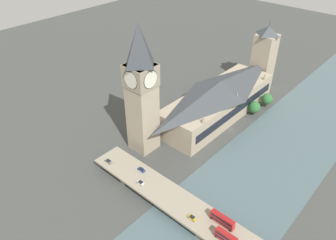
{
  "coord_description": "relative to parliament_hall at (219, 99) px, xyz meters",
  "views": [
    {
      "loc": [
        -83.41,
        155.47,
        124.73
      ],
      "look_at": [
        22.5,
        37.21,
        16.38
      ],
      "focal_mm": 35.0,
      "sensor_mm": 36.0,
      "label": 1
    }
  ],
  "objects": [
    {
      "name": "double_decker_bus_rear",
      "position": [
        -62.15,
        84.14,
        -5.07
      ],
      "size": [
        10.1,
        2.56,
        5.01
      ],
      "color": "red",
      "rests_on": "road_bridge"
    },
    {
      "name": "clock_tower",
      "position": [
        13.01,
        58.0,
        26.71
      ],
      "size": [
        14.93,
        14.93,
        75.32
      ],
      "color": "tan",
      "rests_on": "ground_plane"
    },
    {
      "name": "river_water",
      "position": [
        -50.77,
        8.0,
        -12.78
      ],
      "size": [
        55.01,
        360.0,
        0.3
      ],
      "primitive_type": "cube",
      "color": "#4C6066",
      "rests_on": "ground_plane"
    },
    {
      "name": "car_northbound_mid",
      "position": [
        -4.98,
        77.65,
        -7.11
      ],
      "size": [
        4.38,
        1.81,
        1.43
      ],
      "color": "navy",
      "rests_on": "road_bridge"
    },
    {
      "name": "tree_embankment_near",
      "position": [
        -18.33,
        -16.89,
        -6.81
      ],
      "size": [
        8.26,
        8.26,
        10.26
      ],
      "color": "brown",
      "rests_on": "ground_plane"
    },
    {
      "name": "tree_embankment_mid",
      "position": [
        -20.03,
        -31.71,
        -6.16
      ],
      "size": [
        7.88,
        7.88,
        10.73
      ],
      "color": "brown",
      "rests_on": "ground_plane"
    },
    {
      "name": "ground_plane",
      "position": [
        -17.27,
        8.0,
        -12.93
      ],
      "size": [
        600.0,
        600.0,
        0.0
      ],
      "primitive_type": "plane",
      "color": "#424442"
    },
    {
      "name": "double_decker_bus_lead",
      "position": [
        -55.91,
        77.71,
        -5.1
      ],
      "size": [
        11.83,
        2.54,
        4.92
      ],
      "color": "red",
      "rests_on": "road_bridge"
    },
    {
      "name": "car_southbound_mid",
      "position": [
        13.2,
        85.03,
        -7.11
      ],
      "size": [
        4.59,
        1.91,
        1.43
      ],
      "color": "slate",
      "rests_on": "road_bridge"
    },
    {
      "name": "parliament_hall",
      "position": [
        0.0,
        0.0,
        0.0
      ],
      "size": [
        28.99,
        94.31,
        26.08
      ],
      "color": "tan",
      "rests_on": "ground_plane"
    },
    {
      "name": "car_southbound_lead",
      "position": [
        -11.43,
        84.66,
        -7.12
      ],
      "size": [
        4.09,
        1.91,
        1.42
      ],
      "color": "silver",
      "rests_on": "road_bridge"
    },
    {
      "name": "road_bridge",
      "position": [
        -50.77,
        81.04,
        -8.81
      ],
      "size": [
        142.03,
        16.39,
        5.1
      ],
      "color": "gray",
      "rests_on": "ground_plane"
    },
    {
      "name": "car_northbound_tail",
      "position": [
        -44.36,
        84.41,
        -7.09
      ],
      "size": [
        4.05,
        1.76,
        1.51
      ],
      "color": "gold",
      "rests_on": "road_bridge"
    },
    {
      "name": "victoria_tower",
      "position": [
        0.05,
        -58.27,
        11.11
      ],
      "size": [
        14.22,
        14.22,
        52.08
      ],
      "color": "tan",
      "rests_on": "ground_plane"
    }
  ]
}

